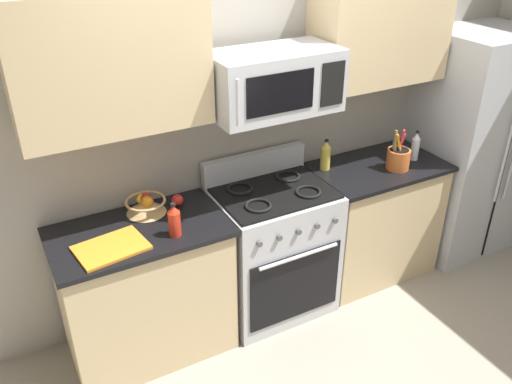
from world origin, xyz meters
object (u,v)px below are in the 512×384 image
(utensil_crock, at_px, (398,158))
(apple_loose, at_px, (178,200))
(bottle_hot_sauce, at_px, (174,221))
(refrigerator, at_px, (469,145))
(bottle_oil, at_px, (326,156))
(range_oven, at_px, (273,249))
(cutting_board, at_px, (111,248))
(microwave, at_px, (273,82))
(bottle_vinegar, at_px, (415,146))
(fruit_basket, at_px, (146,205))

(utensil_crock, relative_size, apple_loose, 4.26)
(apple_loose, bearing_deg, utensil_crock, -9.24)
(apple_loose, relative_size, bottle_hot_sauce, 0.35)
(refrigerator, xyz_separation_m, bottle_oil, (-1.27, 0.15, 0.13))
(range_oven, height_order, cutting_board, range_oven)
(refrigerator, height_order, microwave, microwave)
(range_oven, xyz_separation_m, utensil_crock, (0.95, -0.10, 0.52))
(refrigerator, xyz_separation_m, bottle_vinegar, (-0.61, -0.02, 0.13))
(refrigerator, bearing_deg, microwave, 178.61)
(range_oven, xyz_separation_m, refrigerator, (1.76, -0.02, 0.41))
(apple_loose, bearing_deg, refrigerator, -4.14)
(range_oven, distance_m, bottle_oil, 0.74)
(microwave, bearing_deg, refrigerator, -1.39)
(refrigerator, bearing_deg, bottle_oil, 173.05)
(utensil_crock, xyz_separation_m, bottle_hot_sauce, (-1.68, -0.06, 0.01))
(microwave, distance_m, bottle_oil, 0.81)
(utensil_crock, bearing_deg, refrigerator, 5.63)
(apple_loose, bearing_deg, range_oven, -14.39)
(refrigerator, xyz_separation_m, fruit_basket, (-2.56, 0.18, 0.08))
(utensil_crock, xyz_separation_m, bottle_oil, (-0.45, 0.23, 0.02))
(bottle_vinegar, bearing_deg, range_oven, 177.95)
(microwave, relative_size, fruit_basket, 3.12)
(bottle_oil, bearing_deg, refrigerator, -6.95)
(fruit_basket, bearing_deg, bottle_vinegar, -6.08)
(range_oven, relative_size, utensil_crock, 3.58)
(refrigerator, distance_m, fruit_basket, 2.57)
(microwave, height_order, bottle_oil, microwave)
(fruit_basket, height_order, bottle_oil, bottle_oil)
(utensil_crock, bearing_deg, microwave, 172.57)
(apple_loose, bearing_deg, microwave, -12.06)
(refrigerator, relative_size, cutting_board, 4.77)
(range_oven, bearing_deg, bottle_hot_sauce, -168.04)
(microwave, distance_m, bottle_hot_sauce, 0.99)
(bottle_vinegar, distance_m, bottle_oil, 0.68)
(cutting_board, relative_size, bottle_hot_sauce, 1.80)
(refrigerator, distance_m, bottle_vinegar, 0.62)
(range_oven, relative_size, bottle_hot_sauce, 5.28)
(microwave, relative_size, bottle_hot_sauce, 3.74)
(fruit_basket, xyz_separation_m, bottle_vinegar, (1.95, -0.21, 0.05))
(utensil_crock, distance_m, bottle_hot_sauce, 1.68)
(cutting_board, bearing_deg, fruit_basket, 44.19)
(utensil_crock, relative_size, cutting_board, 0.82)
(refrigerator, height_order, utensil_crock, refrigerator)
(cutting_board, relative_size, bottle_vinegar, 1.67)
(range_oven, xyz_separation_m, fruit_basket, (-0.80, 0.17, 0.49))
(bottle_vinegar, bearing_deg, fruit_basket, 173.92)
(bottle_hot_sauce, relative_size, bottle_oil, 0.93)
(cutting_board, bearing_deg, bottle_hot_sauce, -5.86)
(utensil_crock, height_order, apple_loose, utensil_crock)
(refrigerator, height_order, bottle_oil, refrigerator)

